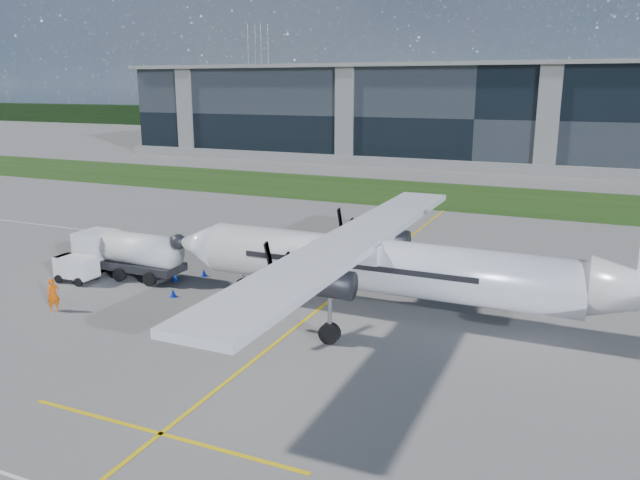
{
  "coord_description": "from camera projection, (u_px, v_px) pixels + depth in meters",
  "views": [
    {
      "loc": [
        16.48,
        -22.18,
        12.31
      ],
      "look_at": [
        2.14,
        10.31,
        3.46
      ],
      "focal_mm": 35.0,
      "sensor_mm": 36.0,
      "label": 1
    }
  ],
  "objects": [
    {
      "name": "ground",
      "position": [
        417.0,
        207.0,
        64.63
      ],
      "size": [
        400.0,
        400.0,
        0.0
      ],
      "primitive_type": "plane",
      "color": "slate",
      "rests_on": "ground"
    },
    {
      "name": "grass_strip",
      "position": [
        435.0,
        195.0,
        71.73
      ],
      "size": [
        400.0,
        18.0,
        0.04
      ],
      "primitive_type": "cube",
      "color": "#1B390F",
      "rests_on": "ground"
    },
    {
      "name": "terminal_building",
      "position": [
        486.0,
        116.0,
        98.32
      ],
      "size": [
        120.0,
        20.0,
        15.0
      ],
      "primitive_type": "cube",
      "color": "black",
      "rests_on": "ground"
    },
    {
      "name": "tree_line",
      "position": [
        526.0,
        124.0,
        152.67
      ],
      "size": [
        400.0,
        6.0,
        6.0
      ],
      "primitive_type": "cube",
      "color": "black",
      "rests_on": "ground"
    },
    {
      "name": "pylon_west",
      "position": [
        259.0,
        76.0,
        189.99
      ],
      "size": [
        9.0,
        4.6,
        30.0
      ],
      "primitive_type": null,
      "color": "gray",
      "rests_on": "ground"
    },
    {
      "name": "yellow_taxiway_centerline",
      "position": [
        331.0,
        299.0,
        36.83
      ],
      "size": [
        0.2,
        70.0,
        0.01
      ],
      "primitive_type": "cube",
      "color": "yellow",
      "rests_on": "ground"
    },
    {
      "name": "turboprop_aircraft",
      "position": [
        402.0,
        237.0,
        32.76
      ],
      "size": [
        29.22,
        30.3,
        9.09
      ],
      "primitive_type": null,
      "color": "white",
      "rests_on": "ground"
    },
    {
      "name": "fuel_tanker_truck",
      "position": [
        122.0,
        253.0,
        41.13
      ],
      "size": [
        7.98,
        2.59,
        2.99
      ],
      "primitive_type": null,
      "color": "silver",
      "rests_on": "ground"
    },
    {
      "name": "baggage_tug",
      "position": [
        77.0,
        269.0,
        39.97
      ],
      "size": [
        2.75,
        1.65,
        1.65
      ],
      "primitive_type": null,
      "color": "white",
      "rests_on": "ground"
    },
    {
      "name": "ground_crew_person",
      "position": [
        53.0,
        293.0,
        34.73
      ],
      "size": [
        0.97,
        1.06,
        2.12
      ],
      "primitive_type": "imported",
      "rotation": [
        0.0,
        0.0,
        1.03
      ],
      "color": "#F25907",
      "rests_on": "ground"
    },
    {
      "name": "safety_cone_nose_stbd",
      "position": [
        204.0,
        272.0,
        41.24
      ],
      "size": [
        0.36,
        0.36,
        0.5
      ],
      "primitive_type": "cone",
      "color": "#0D32DF",
      "rests_on": "ground"
    },
    {
      "name": "safety_cone_fwd",
      "position": [
        175.0,
        277.0,
        40.26
      ],
      "size": [
        0.36,
        0.36,
        0.5
      ],
      "primitive_type": "cone",
      "color": "#0D32DF",
      "rests_on": "ground"
    },
    {
      "name": "safety_cone_stbdwing",
      "position": [
        429.0,
        246.0,
        48.15
      ],
      "size": [
        0.36,
        0.36,
        0.5
      ],
      "primitive_type": "cone",
      "color": "#0D32DF",
      "rests_on": "ground"
    },
    {
      "name": "safety_cone_nose_port",
      "position": [
        173.0,
        293.0,
        37.21
      ],
      "size": [
        0.36,
        0.36,
        0.5
      ],
      "primitive_type": "cone",
      "color": "#0D32DF",
      "rests_on": "ground"
    }
  ]
}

